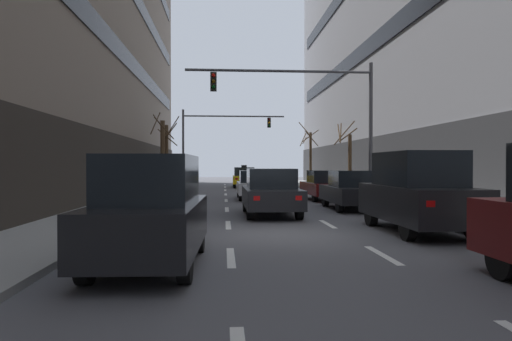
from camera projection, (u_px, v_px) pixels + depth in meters
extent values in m
plane|color=#515156|center=(287.00, 234.00, 12.33)|extent=(120.00, 120.00, 0.00)
cube|color=gray|center=(52.00, 234.00, 11.89)|extent=(2.88, 80.00, 0.14)
cube|color=gray|center=(506.00, 229.00, 12.76)|extent=(2.88, 80.00, 0.14)
cube|color=silver|center=(231.00, 257.00, 9.22)|extent=(0.16, 2.00, 0.01)
cube|color=silver|center=(228.00, 225.00, 14.21)|extent=(0.16, 2.00, 0.01)
cube|color=silver|center=(227.00, 209.00, 19.20)|extent=(0.16, 2.00, 0.01)
cube|color=silver|center=(226.00, 200.00, 24.18)|extent=(0.16, 2.00, 0.01)
cube|color=silver|center=(226.00, 194.00, 29.17)|extent=(0.16, 2.00, 0.01)
cube|color=silver|center=(225.00, 190.00, 34.16)|extent=(0.16, 2.00, 0.01)
cube|color=silver|center=(225.00, 187.00, 39.15)|extent=(0.16, 2.00, 0.01)
cube|color=silver|center=(225.00, 185.00, 44.13)|extent=(0.16, 2.00, 0.01)
cube|color=silver|center=(383.00, 255.00, 9.44)|extent=(0.16, 2.00, 0.01)
cube|color=silver|center=(328.00, 224.00, 14.43)|extent=(0.16, 2.00, 0.01)
cube|color=silver|center=(301.00, 209.00, 19.42)|extent=(0.16, 2.00, 0.01)
cube|color=silver|center=(285.00, 200.00, 24.41)|extent=(0.16, 2.00, 0.01)
cube|color=silver|center=(275.00, 194.00, 29.39)|extent=(0.16, 2.00, 0.01)
cube|color=silver|center=(267.00, 190.00, 34.38)|extent=(0.16, 2.00, 0.01)
cube|color=silver|center=(262.00, 187.00, 39.37)|extent=(0.16, 2.00, 0.01)
cube|color=silver|center=(257.00, 184.00, 44.35)|extent=(0.16, 2.00, 0.01)
cylinder|color=black|center=(126.00, 238.00, 9.65)|extent=(0.23, 0.63, 0.63)
cylinder|color=black|center=(199.00, 238.00, 9.71)|extent=(0.23, 0.63, 0.63)
cylinder|color=black|center=(86.00, 265.00, 7.09)|extent=(0.23, 0.63, 0.63)
cylinder|color=black|center=(185.00, 264.00, 7.15)|extent=(0.23, 0.63, 0.63)
cube|color=black|center=(151.00, 226.00, 8.39)|extent=(1.88, 4.24, 0.86)
cube|color=black|center=(151.00, 179.00, 8.38)|extent=(1.60, 2.52, 0.86)
cube|color=white|center=(141.00, 207.00, 10.42)|extent=(0.19, 0.08, 0.13)
cube|color=red|center=(78.00, 235.00, 6.32)|extent=(0.19, 0.08, 0.13)
cube|color=white|center=(195.00, 207.00, 10.47)|extent=(0.19, 0.08, 0.13)
cube|color=red|center=(168.00, 234.00, 6.37)|extent=(0.19, 0.08, 0.13)
cylinder|color=black|center=(246.00, 203.00, 18.33)|extent=(0.23, 0.69, 0.69)
cylinder|color=black|center=(288.00, 203.00, 18.45)|extent=(0.23, 0.69, 0.69)
cylinder|color=black|center=(250.00, 210.00, 15.51)|extent=(0.23, 0.69, 0.69)
cylinder|color=black|center=(299.00, 209.00, 15.63)|extent=(0.23, 0.69, 0.69)
cube|color=black|center=(270.00, 197.00, 16.98)|extent=(1.93, 4.60, 0.67)
cube|color=black|center=(271.00, 178.00, 16.76)|extent=(1.67, 1.99, 0.71)
cube|color=white|center=(249.00, 190.00, 19.18)|extent=(0.21, 0.08, 0.15)
cube|color=red|center=(257.00, 198.00, 14.67)|extent=(0.21, 0.08, 0.15)
cube|color=white|center=(281.00, 190.00, 19.28)|extent=(0.21, 0.08, 0.15)
cube|color=red|center=(299.00, 198.00, 14.77)|extent=(0.21, 0.08, 0.15)
cylinder|color=black|center=(239.00, 192.00, 26.32)|extent=(0.21, 0.63, 0.63)
cylinder|color=black|center=(265.00, 192.00, 26.43)|extent=(0.21, 0.63, 0.63)
cylinder|color=black|center=(241.00, 195.00, 23.77)|extent=(0.21, 0.63, 0.63)
cylinder|color=black|center=(270.00, 195.00, 23.88)|extent=(0.21, 0.63, 0.63)
cube|color=white|center=(254.00, 188.00, 25.10)|extent=(1.74, 4.17, 0.61)
cube|color=black|center=(254.00, 176.00, 24.90)|extent=(1.52, 1.80, 0.64)
cube|color=white|center=(241.00, 184.00, 27.09)|extent=(0.19, 0.08, 0.13)
cube|color=red|center=(244.00, 188.00, 23.01)|extent=(0.19, 0.08, 0.13)
cube|color=white|center=(262.00, 184.00, 27.18)|extent=(0.19, 0.08, 0.13)
cube|color=red|center=(269.00, 188.00, 23.10)|extent=(0.19, 0.08, 0.13)
cylinder|color=black|center=(234.00, 183.00, 40.07)|extent=(0.23, 0.68, 0.67)
cylinder|color=black|center=(253.00, 183.00, 40.16)|extent=(0.23, 0.68, 0.67)
cylinder|color=black|center=(234.00, 184.00, 37.33)|extent=(0.23, 0.68, 0.67)
cylinder|color=black|center=(255.00, 184.00, 37.42)|extent=(0.23, 0.68, 0.67)
cube|color=yellow|center=(244.00, 179.00, 38.74)|extent=(1.94, 4.51, 0.65)
cube|color=black|center=(244.00, 171.00, 38.53)|extent=(1.66, 1.96, 0.69)
cube|color=white|center=(236.00, 177.00, 40.90)|extent=(0.20, 0.08, 0.14)
cube|color=red|center=(237.00, 179.00, 36.51)|extent=(0.20, 0.08, 0.14)
cube|color=white|center=(251.00, 177.00, 40.97)|extent=(0.20, 0.08, 0.14)
cube|color=red|center=(253.00, 179.00, 36.58)|extent=(0.20, 0.08, 0.14)
cube|color=black|center=(244.00, 166.00, 38.53)|extent=(0.45, 0.21, 0.18)
cylinder|color=black|center=(503.00, 259.00, 7.39)|extent=(0.23, 0.68, 0.68)
cube|color=white|center=(483.00, 214.00, 8.23)|extent=(0.21, 0.08, 0.14)
cylinder|color=black|center=(371.00, 215.00, 14.03)|extent=(0.23, 0.69, 0.69)
cylinder|color=black|center=(424.00, 214.00, 14.14)|extent=(0.23, 0.69, 0.69)
cylinder|color=black|center=(408.00, 227.00, 11.22)|extent=(0.23, 0.69, 0.69)
cylinder|color=black|center=(474.00, 226.00, 11.34)|extent=(0.23, 0.69, 0.69)
cube|color=black|center=(417.00, 203.00, 12.68)|extent=(1.92, 4.58, 0.94)
cube|color=black|center=(417.00, 169.00, 12.67)|extent=(1.67, 2.71, 0.94)
cube|color=white|center=(368.00, 192.00, 14.87)|extent=(0.21, 0.08, 0.15)
cube|color=red|center=(430.00, 204.00, 10.38)|extent=(0.21, 0.08, 0.15)
cube|color=white|center=(408.00, 192.00, 14.97)|extent=(0.21, 0.08, 0.15)
cube|color=red|center=(487.00, 203.00, 10.48)|extent=(0.21, 0.08, 0.15)
cylinder|color=black|center=(325.00, 199.00, 20.58)|extent=(0.22, 0.65, 0.65)
cylinder|color=black|center=(360.00, 199.00, 20.67)|extent=(0.22, 0.65, 0.65)
cylinder|color=black|center=(340.00, 204.00, 17.92)|extent=(0.22, 0.65, 0.65)
cylinder|color=black|center=(380.00, 204.00, 18.02)|extent=(0.22, 0.65, 0.65)
cube|color=black|center=(351.00, 194.00, 19.29)|extent=(1.86, 4.36, 0.63)
cube|color=black|center=(352.00, 179.00, 19.09)|extent=(1.60, 1.89, 0.67)
cube|color=white|center=(325.00, 189.00, 21.38)|extent=(0.20, 0.08, 0.14)
cube|color=red|center=(349.00, 195.00, 17.13)|extent=(0.20, 0.08, 0.14)
cube|color=white|center=(352.00, 189.00, 21.46)|extent=(0.20, 0.08, 0.14)
cube|color=red|center=(383.00, 195.00, 17.21)|extent=(0.20, 0.08, 0.14)
cylinder|color=black|center=(304.00, 193.00, 25.72)|extent=(0.23, 0.64, 0.63)
cylinder|color=black|center=(331.00, 193.00, 25.86)|extent=(0.23, 0.64, 0.63)
cylinder|color=black|center=(315.00, 196.00, 23.15)|extent=(0.23, 0.64, 0.63)
cylinder|color=black|center=(345.00, 196.00, 23.30)|extent=(0.23, 0.64, 0.63)
cube|color=maroon|center=(324.00, 188.00, 24.50)|extent=(1.87, 4.25, 0.61)
cube|color=black|center=(324.00, 177.00, 24.30)|extent=(1.58, 1.86, 0.65)
cube|color=white|center=(304.00, 185.00, 26.49)|extent=(0.19, 0.08, 0.13)
cube|color=red|center=(321.00, 188.00, 22.39)|extent=(0.19, 0.08, 0.13)
cube|color=white|center=(325.00, 185.00, 26.61)|extent=(0.19, 0.08, 0.13)
cube|color=red|center=(346.00, 188.00, 22.51)|extent=(0.19, 0.08, 0.13)
cylinder|color=#4C4C51|center=(371.00, 133.00, 21.20)|extent=(0.18, 0.18, 6.42)
cylinder|color=#4C4C51|center=(279.00, 71.00, 20.86)|extent=(8.48, 0.12, 0.12)
cube|color=black|center=(213.00, 82.00, 20.66)|extent=(0.28, 0.24, 0.84)
sphere|color=red|center=(213.00, 75.00, 20.52)|extent=(0.17, 0.17, 0.17)
sphere|color=#523505|center=(213.00, 81.00, 20.52)|extent=(0.17, 0.17, 0.17)
sphere|color=#073E10|center=(213.00, 87.00, 20.52)|extent=(0.17, 0.17, 0.17)
cylinder|color=#4C4C51|center=(183.00, 148.00, 38.74)|extent=(0.18, 0.18, 6.40)
cylinder|color=#4C4C51|center=(234.00, 116.00, 39.01)|extent=(8.54, 0.12, 0.12)
cube|color=black|center=(269.00, 123.00, 39.23)|extent=(0.28, 0.24, 0.84)
sphere|color=#4B0704|center=(269.00, 119.00, 39.09)|extent=(0.17, 0.17, 0.17)
sphere|color=orange|center=(269.00, 122.00, 39.09)|extent=(0.17, 0.17, 0.17)
sphere|color=#073E10|center=(269.00, 126.00, 39.09)|extent=(0.17, 0.17, 0.17)
cylinder|color=#4C3823|center=(311.00, 159.00, 39.79)|extent=(0.22, 0.22, 4.55)
cylinder|color=#42301E|center=(305.00, 140.00, 39.98)|extent=(0.55, 1.03, 0.64)
cylinder|color=#42301E|center=(310.00, 136.00, 40.49)|extent=(1.48, 0.30, 1.11)
cylinder|color=#42301E|center=(303.00, 140.00, 40.08)|extent=(0.79, 1.26, 1.22)
cylinder|color=#42301E|center=(312.00, 139.00, 39.23)|extent=(1.15, 0.09, 1.31)
cylinder|color=#42301E|center=(305.00, 130.00, 39.28)|extent=(0.98, 1.17, 1.38)
cylinder|color=#4C3823|center=(167.00, 157.00, 33.52)|extent=(0.26, 0.26, 4.63)
cylinder|color=#42301E|center=(160.00, 124.00, 32.95)|extent=(1.10, 0.93, 1.43)
cylinder|color=#42301E|center=(168.00, 137.00, 32.85)|extent=(1.39, 0.38, 1.20)
cylinder|color=#42301E|center=(172.00, 127.00, 34.07)|extent=(1.19, 0.74, 1.63)
cylinder|color=#4C3823|center=(350.00, 164.00, 27.44)|extent=(0.22, 0.22, 3.54)
cylinder|color=#42301E|center=(339.00, 133.00, 27.46)|extent=(0.25, 1.32, 1.22)
cylinder|color=#42301E|center=(341.00, 132.00, 27.54)|extent=(0.39, 1.10, 1.21)
cylinder|color=#42301E|center=(348.00, 135.00, 27.97)|extent=(1.15, 0.14, 0.88)
cylinder|color=#42301E|center=(344.00, 133.00, 28.07)|extent=(1.39, 0.39, 1.51)
cylinder|color=#4C3823|center=(163.00, 155.00, 31.34)|extent=(0.31, 0.31, 4.75)
cylinder|color=#42301E|center=(170.00, 132.00, 31.87)|extent=(1.11, 0.94, 1.25)
cylinder|color=#42301E|center=(155.00, 123.00, 31.52)|extent=(0.57, 1.12, 1.60)
cylinder|color=#42301E|center=(164.00, 128.00, 30.72)|extent=(1.31, 0.42, 1.48)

